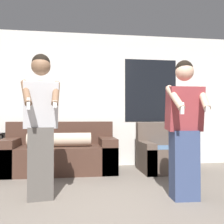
{
  "coord_description": "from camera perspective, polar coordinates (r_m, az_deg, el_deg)",
  "views": [
    {
      "loc": [
        -0.4,
        -2.35,
        0.99
      ],
      "look_at": [
        0.06,
        0.81,
        1.05
      ],
      "focal_mm": 42.0,
      "sensor_mm": 36.0,
      "label": 1
    }
  ],
  "objects": [
    {
      "name": "wall_back",
      "position": [
        5.38,
        -3.76,
        2.74
      ],
      "size": [
        6.31,
        0.07,
        2.7
      ],
      "color": "silver",
      "rests_on": "ground_plane"
    },
    {
      "name": "person_left",
      "position": [
        3.29,
        -15.3,
        -2.54
      ],
      "size": [
        0.46,
        0.54,
        1.76
      ],
      "color": "#56514C",
      "rests_on": "ground_plane"
    },
    {
      "name": "couch",
      "position": [
        4.9,
        -11.27,
        -8.88
      ],
      "size": [
        2.0,
        0.92,
        0.9
      ],
      "color": "#472D23",
      "rests_on": "ground_plane"
    },
    {
      "name": "person_right",
      "position": [
        3.28,
        15.49,
        -3.43
      ],
      "size": [
        0.48,
        0.49,
        1.68
      ],
      "color": "#384770",
      "rests_on": "ground_plane"
    },
    {
      "name": "armchair",
      "position": [
        4.98,
        11.23,
        -9.06
      ],
      "size": [
        0.89,
        0.81,
        0.89
      ],
      "color": "brown",
      "rests_on": "ground_plane"
    }
  ]
}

